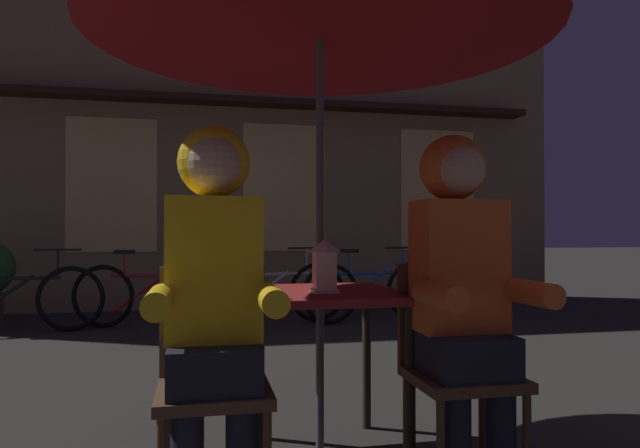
{
  "coord_description": "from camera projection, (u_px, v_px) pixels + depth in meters",
  "views": [
    {
      "loc": [
        -0.53,
        -2.52,
        1.0
      ],
      "look_at": [
        0.0,
        0.0,
        1.04
      ],
      "focal_mm": 32.18,
      "sensor_mm": 36.0,
      "label": 1
    }
  ],
  "objects": [
    {
      "name": "cafe_table",
      "position": [
        320.0,
        313.0,
        2.57
      ],
      "size": [
        0.72,
        0.72,
        0.74
      ],
      "color": "maroon",
      "rests_on": "ground_plane"
    },
    {
      "name": "lantern",
      "position": [
        324.0,
        265.0,
        2.49
      ],
      "size": [
        0.11,
        0.11,
        0.23
      ],
      "color": "white",
      "rests_on": "cafe_table"
    },
    {
      "name": "chair_left",
      "position": [
        214.0,
        371.0,
        2.11
      ],
      "size": [
        0.4,
        0.4,
        0.87
      ],
      "color": "#513823",
      "rests_on": "ground_plane"
    },
    {
      "name": "chair_right",
      "position": [
        455.0,
        359.0,
        2.31
      ],
      "size": [
        0.4,
        0.4,
        0.87
      ],
      "color": "#513823",
      "rests_on": "ground_plane"
    },
    {
      "name": "person_left_hooded",
      "position": [
        214.0,
        276.0,
        2.06
      ],
      "size": [
        0.45,
        0.56,
        1.4
      ],
      "color": "black",
      "rests_on": "ground_plane"
    },
    {
      "name": "person_right_hooded",
      "position": [
        461.0,
        272.0,
        2.26
      ],
      "size": [
        0.45,
        0.56,
        1.4
      ],
      "color": "black",
      "rests_on": "ground_plane"
    },
    {
      "name": "shopfront_building",
      "position": [
        201.0,
        78.0,
        7.78
      ],
      "size": [
        10.0,
        0.93,
        6.2
      ],
      "color": "#937A56",
      "rests_on": "ground_plane"
    },
    {
      "name": "bicycle_nearest",
      "position": [
        15.0,
        298.0,
        5.65
      ],
      "size": [
        1.68,
        0.12,
        0.84
      ],
      "color": "black",
      "rests_on": "ground_plane"
    },
    {
      "name": "bicycle_second",
      "position": [
        151.0,
        295.0,
        6.0
      ],
      "size": [
        1.65,
        0.4,
        0.84
      ],
      "color": "black",
      "rests_on": "ground_plane"
    },
    {
      "name": "bicycle_third",
      "position": [
        273.0,
        292.0,
        6.22
      ],
      "size": [
        1.67,
        0.31,
        0.84
      ],
      "color": "black",
      "rests_on": "ground_plane"
    },
    {
      "name": "bicycle_fourth",
      "position": [
        372.0,
        291.0,
        6.41
      ],
      "size": [
        1.66,
        0.34,
        0.84
      ],
      "color": "black",
      "rests_on": "ground_plane"
    }
  ]
}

